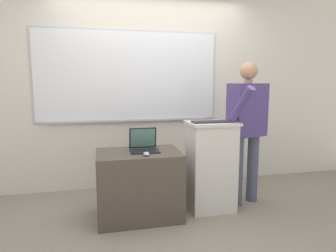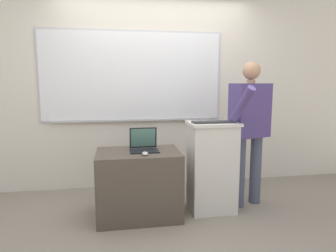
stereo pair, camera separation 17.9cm
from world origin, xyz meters
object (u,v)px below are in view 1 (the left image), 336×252
lectern_podium (211,166)px  wireless_keyboard (212,122)px  laptop (144,144)px  computer_mouse_by_laptop (146,154)px  computer_mouse_by_keyboard (233,120)px  side_desk (139,185)px  person_presenter (247,123)px

lectern_podium → wireless_keyboard: bearing=-117.0°
laptop → computer_mouse_by_laptop: 0.24m
lectern_podium → computer_mouse_by_keyboard: (0.21, -0.06, 0.51)m
side_desk → wireless_keyboard: bearing=-2.9°
side_desk → lectern_podium: bearing=0.8°
side_desk → wireless_keyboard: wireless_keyboard is taller
lectern_podium → wireless_keyboard: 0.50m
person_presenter → computer_mouse_by_keyboard: person_presenter is taller
lectern_podium → laptop: 0.79m
wireless_keyboard → computer_mouse_by_keyboard: bearing=-2.0°
side_desk → computer_mouse_by_laptop: (0.06, -0.17, 0.37)m
person_presenter → computer_mouse_by_laptop: 1.25m
wireless_keyboard → computer_mouse_by_keyboard: 0.24m
computer_mouse_by_keyboard → computer_mouse_by_laptop: bearing=-172.6°
lectern_podium → wireless_keyboard: size_ratio=2.36×
computer_mouse_by_keyboard → lectern_podium: bearing=164.5°
laptop → wireless_keyboard: (0.71, -0.10, 0.23)m
person_presenter → computer_mouse_by_laptop: (-1.20, -0.26, -0.23)m
lectern_podium → computer_mouse_by_keyboard: bearing=-15.5°
lectern_podium → laptop: (-0.74, 0.05, 0.27)m
side_desk → computer_mouse_by_laptop: computer_mouse_by_laptop is taller
side_desk → computer_mouse_by_laptop: size_ratio=8.57×
side_desk → laptop: (0.06, 0.06, 0.42)m
lectern_podium → side_desk: (-0.80, -0.01, -0.15)m
lectern_podium → computer_mouse_by_laptop: (-0.75, -0.18, 0.22)m
laptop → lectern_podium: bearing=-3.9°
person_presenter → computer_mouse_by_laptop: person_presenter is taller
lectern_podium → person_presenter: person_presenter is taller
laptop → side_desk: bearing=-135.8°
computer_mouse_by_keyboard → wireless_keyboard: bearing=178.0°
lectern_podium → computer_mouse_by_laptop: bearing=-166.2°
computer_mouse_by_keyboard → side_desk: bearing=177.3°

